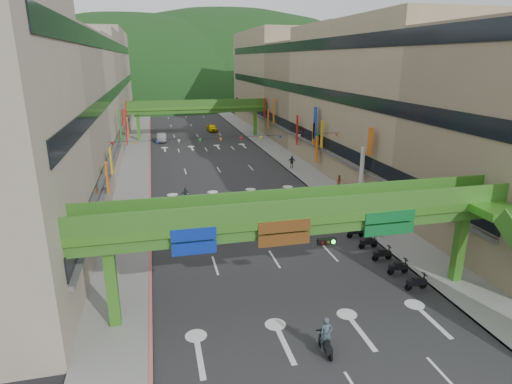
# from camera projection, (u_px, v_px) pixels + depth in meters

# --- Properties ---
(ground) EXTENTS (320.00, 320.00, 0.00)m
(ground) POSITION_uv_depth(u_px,v_px,m) (340.00, 365.00, 21.08)
(ground) COLOR black
(ground) RESTS_ON ground
(road_slab) EXTENTS (18.00, 140.00, 0.02)m
(road_slab) POSITION_uv_depth(u_px,v_px,m) (209.00, 154.00, 67.50)
(road_slab) COLOR #28282B
(road_slab) RESTS_ON ground
(sidewalk_left) EXTENTS (4.00, 140.00, 0.15)m
(sidewalk_left) POSITION_uv_depth(u_px,v_px,m) (137.00, 158.00, 65.05)
(sidewalk_left) COLOR gray
(sidewalk_left) RESTS_ON ground
(sidewalk_right) EXTENTS (4.00, 140.00, 0.15)m
(sidewalk_right) POSITION_uv_depth(u_px,v_px,m) (276.00, 151.00, 69.91)
(sidewalk_right) COLOR gray
(sidewalk_right) RESTS_ON ground
(curb_left) EXTENTS (0.20, 140.00, 0.18)m
(curb_left) POSITION_uv_depth(u_px,v_px,m) (150.00, 157.00, 65.47)
(curb_left) COLOR #CC5959
(curb_left) RESTS_ON ground
(curb_right) EXTENTS (0.20, 140.00, 0.18)m
(curb_right) POSITION_uv_depth(u_px,v_px,m) (265.00, 151.00, 69.49)
(curb_right) COLOR gray
(curb_right) RESTS_ON ground
(building_row_left) EXTENTS (12.80, 95.00, 19.00)m
(building_row_left) POSITION_uv_depth(u_px,v_px,m) (74.00, 96.00, 60.50)
(building_row_left) COLOR #9E937F
(building_row_left) RESTS_ON ground
(building_row_right) EXTENTS (12.80, 95.00, 19.00)m
(building_row_right) POSITION_uv_depth(u_px,v_px,m) (324.00, 91.00, 68.87)
(building_row_right) COLOR gray
(building_row_right) RESTS_ON ground
(overpass_near) EXTENTS (28.00, 12.27, 7.10)m
(overpass_near) POSITION_uv_depth(u_px,v_px,m) (322.00, 226.00, 24.73)
(overpass_near) COLOR #4C9E2D
(overpass_near) RESTS_ON ground
(overpass_far) EXTENTS (28.00, 2.20, 7.10)m
(overpass_far) POSITION_uv_depth(u_px,v_px,m) (198.00, 109.00, 79.82)
(overpass_far) COLOR #4C9E2D
(overpass_far) RESTS_ON ground
(hill_left) EXTENTS (168.00, 140.00, 112.00)m
(hill_left) POSITION_uv_depth(u_px,v_px,m) (134.00, 98.00, 166.33)
(hill_left) COLOR #1C4419
(hill_left) RESTS_ON ground
(hill_right) EXTENTS (208.00, 176.00, 128.00)m
(hill_right) POSITION_uv_depth(u_px,v_px,m) (227.00, 92.00, 193.74)
(hill_right) COLOR #1C4419
(hill_right) RESTS_ON ground
(bunting_string) EXTENTS (26.00, 0.36, 0.47)m
(bunting_string) POSITION_uv_depth(u_px,v_px,m) (231.00, 139.00, 47.16)
(bunting_string) COLOR black
(bunting_string) RESTS_ON ground
(scooter_rider_near) EXTENTS (0.66, 1.60, 2.08)m
(scooter_rider_near) POSITION_uv_depth(u_px,v_px,m) (326.00, 337.00, 21.63)
(scooter_rider_near) COLOR black
(scooter_rider_near) RESTS_ON ground
(scooter_rider_mid) EXTENTS (0.89, 1.60, 2.03)m
(scooter_rider_mid) POSITION_uv_depth(u_px,v_px,m) (271.00, 205.00, 40.84)
(scooter_rider_mid) COLOR black
(scooter_rider_mid) RESTS_ON ground
(scooter_rider_left) EXTENTS (0.95, 1.60, 1.90)m
(scooter_rider_left) POSITION_uv_depth(u_px,v_px,m) (186.00, 197.00, 43.79)
(scooter_rider_left) COLOR gray
(scooter_rider_left) RESTS_ON ground
(scooter_rider_far) EXTENTS (0.93, 1.59, 2.08)m
(scooter_rider_far) POSITION_uv_depth(u_px,v_px,m) (226.00, 226.00, 35.73)
(scooter_rider_far) COLOR maroon
(scooter_rider_far) RESTS_ON ground
(parked_scooter_row) EXTENTS (1.60, 9.35, 1.08)m
(parked_scooter_row) POSITION_uv_depth(u_px,v_px,m) (382.00, 254.00, 31.93)
(parked_scooter_row) COLOR black
(parked_scooter_row) RESTS_ON ground
(car_silver) EXTENTS (1.66, 4.64, 1.52)m
(car_silver) POSITION_uv_depth(u_px,v_px,m) (162.00, 138.00, 77.62)
(car_silver) COLOR gray
(car_silver) RESTS_ON ground
(car_yellow) EXTENTS (2.00, 4.50, 1.51)m
(car_yellow) POSITION_uv_depth(u_px,v_px,m) (212.00, 128.00, 88.58)
(car_yellow) COLOR #E4C100
(car_yellow) RESTS_ON ground
(pedestrian_red) EXTENTS (0.84, 0.70, 1.53)m
(pedestrian_red) POSITION_uv_depth(u_px,v_px,m) (339.00, 183.00, 49.26)
(pedestrian_red) COLOR #AB512D
(pedestrian_red) RESTS_ON ground
(pedestrian_dark) EXTENTS (1.07, 0.69, 1.70)m
(pedestrian_dark) POSITION_uv_depth(u_px,v_px,m) (292.00, 163.00, 58.37)
(pedestrian_dark) COLOR #20212A
(pedestrian_dark) RESTS_ON ground
(pedestrian_blue) EXTENTS (0.82, 0.57, 1.68)m
(pedestrian_blue) POSITION_uv_depth(u_px,v_px,m) (380.00, 228.00, 36.07)
(pedestrian_blue) COLOR #304554
(pedestrian_blue) RESTS_ON ground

